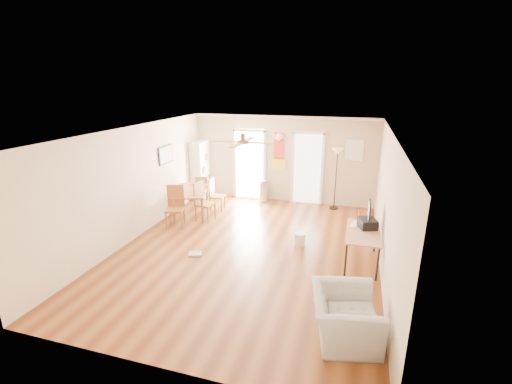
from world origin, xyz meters
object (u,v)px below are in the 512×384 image
(dining_table, at_px, (192,202))
(dining_chair_far, at_px, (203,190))
(dining_chair_right_b, at_px, (205,202))
(trash_can, at_px, (264,191))
(dining_chair_right_a, at_px, (217,195))
(armchair, at_px, (345,317))
(dining_chair_near, at_px, (175,207))
(printer, at_px, (367,223))
(torchiere_lamp, at_px, (336,179))
(bookshelf, at_px, (201,169))
(wastebasket_a, at_px, (300,239))
(computer_desk, at_px, (362,247))

(dining_table, distance_m, dining_chair_far, 0.86)
(dining_chair_right_b, relative_size, trash_can, 1.51)
(dining_chair_right_a, height_order, dining_chair_right_b, dining_chair_right_b)
(armchair, bearing_deg, trash_can, 15.04)
(dining_chair_far, bearing_deg, trash_can, -170.41)
(dining_chair_far, bearing_deg, dining_chair_right_b, 102.09)
(dining_chair_near, height_order, printer, dining_chair_near)
(dining_table, bearing_deg, torchiere_lamp, 22.98)
(dining_chair_right_a, xyz_separation_m, printer, (4.05, -1.85, 0.33))
(dining_chair_right_b, bearing_deg, bookshelf, 36.46)
(dining_chair_near, height_order, wastebasket_a, dining_chair_near)
(wastebasket_a, xyz_separation_m, armchair, (1.10, -2.78, 0.20))
(dining_chair_right_b, bearing_deg, wastebasket_a, -97.18)
(dining_table, height_order, armchair, dining_table)
(dining_chair_right_a, xyz_separation_m, trash_can, (1.09, 1.10, -0.12))
(dining_table, relative_size, dining_chair_near, 1.36)
(bookshelf, relative_size, armchair, 1.71)
(dining_chair_near, bearing_deg, torchiere_lamp, 17.59)
(dining_table, relative_size, wastebasket_a, 4.93)
(dining_chair_right_b, relative_size, dining_chair_near, 0.99)
(torchiere_lamp, relative_size, armchair, 1.69)
(dining_chair_far, relative_size, computer_desk, 0.69)
(bookshelf, bearing_deg, armchair, -45.06)
(trash_can, relative_size, computer_desk, 0.53)
(dining_table, distance_m, printer, 4.80)
(bookshelf, xyz_separation_m, computer_desk, (4.93, -3.05, -0.55))
(bookshelf, xyz_separation_m, dining_table, (0.40, -1.53, -0.54))
(wastebasket_a, relative_size, armchair, 0.28)
(dining_table, xyz_separation_m, dining_chair_near, (-0.01, -0.89, 0.17))
(dining_table, height_order, dining_chair_right_a, dining_chair_right_a)
(dining_chair_near, bearing_deg, wastebasket_a, -18.66)
(dining_chair_right_a, distance_m, trash_can, 1.55)
(bookshelf, relative_size, dining_chair_far, 2.00)
(dining_chair_near, distance_m, torchiere_lamp, 4.54)
(dining_chair_right_a, bearing_deg, computer_desk, -120.95)
(printer, bearing_deg, torchiere_lamp, 87.08)
(computer_desk, height_order, armchair, computer_desk)
(dining_chair_right_a, xyz_separation_m, torchiere_lamp, (3.21, 1.05, 0.43))
(dining_chair_near, bearing_deg, bookshelf, 83.29)
(torchiere_lamp, relative_size, computer_desk, 1.36)
(dining_chair_right_a, bearing_deg, armchair, -142.97)
(bookshelf, xyz_separation_m, dining_chair_right_b, (0.95, -1.82, -0.38))
(armchair, bearing_deg, dining_chair_near, 44.83)
(dining_table, xyz_separation_m, trash_can, (1.64, 1.65, -0.01))
(trash_can, relative_size, torchiere_lamp, 0.39)
(torchiere_lamp, xyz_separation_m, computer_desk, (0.76, -3.11, -0.54))
(dining_chair_far, bearing_deg, computer_desk, 137.03)
(dining_chair_far, distance_m, torchiere_lamp, 3.91)
(bookshelf, relative_size, wastebasket_a, 6.21)
(printer, relative_size, wastebasket_a, 1.29)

